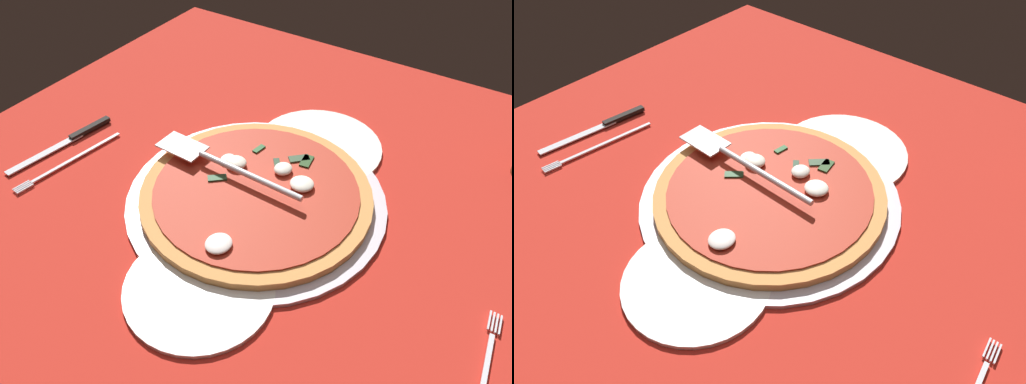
% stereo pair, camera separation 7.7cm
% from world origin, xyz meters
% --- Properties ---
extents(ground_plane, '(1.15, 1.15, 0.01)m').
position_xyz_m(ground_plane, '(0.00, 0.00, -0.00)').
color(ground_plane, red).
extents(checker_pattern, '(1.15, 1.15, 0.00)m').
position_xyz_m(checker_pattern, '(0.00, 0.00, 0.00)').
color(checker_pattern, silver).
rests_on(checker_pattern, ground_plane).
extents(pizza_pan, '(0.41, 0.41, 0.01)m').
position_xyz_m(pizza_pan, '(0.03, 0.02, 0.01)').
color(pizza_pan, silver).
rests_on(pizza_pan, ground_plane).
extents(dinner_plate_left, '(0.20, 0.20, 0.01)m').
position_xyz_m(dinner_plate_left, '(-0.16, -0.01, 0.01)').
color(dinner_plate_left, white).
rests_on(dinner_plate_left, ground_plane).
extents(dinner_plate_right, '(0.22, 0.22, 0.01)m').
position_xyz_m(dinner_plate_right, '(0.20, -0.00, 0.01)').
color(dinner_plate_right, white).
rests_on(dinner_plate_right, ground_plane).
extents(pizza, '(0.36, 0.36, 0.03)m').
position_xyz_m(pizza, '(0.03, 0.02, 0.02)').
color(pizza, '#D38C48').
rests_on(pizza, pizza_pan).
extents(pizza_server, '(0.05, 0.27, 0.01)m').
position_xyz_m(pizza_server, '(0.03, 0.09, 0.04)').
color(pizza_server, silver).
rests_on(pizza_server, pizza).
extents(place_setting_far, '(0.23, 0.14, 0.01)m').
position_xyz_m(place_setting_far, '(-0.05, 0.36, 0.00)').
color(place_setting_far, white).
rests_on(place_setting_far, ground_plane).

